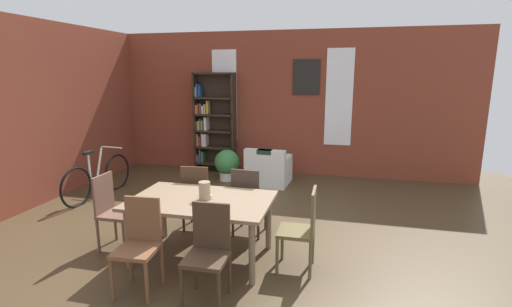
% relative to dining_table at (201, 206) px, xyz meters
% --- Properties ---
extents(ground_plane, '(9.73, 9.73, 0.00)m').
position_rel_dining_table_xyz_m(ground_plane, '(0.20, 0.34, -0.66)').
color(ground_plane, '#473723').
extents(back_wall_brick, '(8.09, 0.12, 3.05)m').
position_rel_dining_table_xyz_m(back_wall_brick, '(0.20, 4.14, 0.87)').
color(back_wall_brick, brown).
rests_on(back_wall_brick, ground).
extents(window_pane_0, '(0.55, 0.02, 1.98)m').
position_rel_dining_table_xyz_m(window_pane_0, '(-1.04, 4.07, 1.02)').
color(window_pane_0, white).
extents(window_pane_1, '(0.55, 0.02, 1.98)m').
position_rel_dining_table_xyz_m(window_pane_1, '(1.44, 4.07, 1.02)').
color(window_pane_1, white).
extents(dining_table, '(1.64, 1.05, 0.74)m').
position_rel_dining_table_xyz_m(dining_table, '(0.00, 0.00, 0.00)').
color(dining_table, '#7B634C').
rests_on(dining_table, ground).
extents(vase_on_table, '(0.13, 0.13, 0.21)m').
position_rel_dining_table_xyz_m(vase_on_table, '(0.05, 0.00, 0.19)').
color(vase_on_table, '#998466').
rests_on(vase_on_table, dining_table).
extents(tealight_candle_0, '(0.04, 0.04, 0.05)m').
position_rel_dining_table_xyz_m(tealight_candle_0, '(0.10, 0.03, 0.11)').
color(tealight_candle_0, silver).
rests_on(tealight_candle_0, dining_table).
extents(dining_chair_far_right, '(0.42, 0.42, 0.95)m').
position_rel_dining_table_xyz_m(dining_chair_far_right, '(0.36, 0.75, -0.15)').
color(dining_chair_far_right, '#362A22').
rests_on(dining_chair_far_right, ground).
extents(dining_chair_near_right, '(0.41, 0.41, 0.95)m').
position_rel_dining_table_xyz_m(dining_chair_near_right, '(0.37, -0.75, -0.15)').
color(dining_chair_near_right, '#3E2A1D').
rests_on(dining_chair_near_right, ground).
extents(dining_chair_far_left, '(0.44, 0.44, 0.95)m').
position_rel_dining_table_xyz_m(dining_chair_far_left, '(-0.36, 0.75, -0.15)').
color(dining_chair_far_left, '#3F281A').
rests_on(dining_chair_far_left, ground).
extents(dining_chair_head_left, '(0.40, 0.40, 0.95)m').
position_rel_dining_table_xyz_m(dining_chair_head_left, '(-1.19, -0.00, -0.15)').
color(dining_chair_head_left, brown).
rests_on(dining_chair_head_left, ground).
extents(dining_chair_near_left, '(0.43, 0.43, 0.95)m').
position_rel_dining_table_xyz_m(dining_chair_near_left, '(-0.37, -0.75, -0.15)').
color(dining_chair_near_left, brown).
rests_on(dining_chair_near_left, ground).
extents(dining_chair_head_right, '(0.41, 0.41, 0.95)m').
position_rel_dining_table_xyz_m(dining_chair_head_right, '(1.19, 0.00, -0.15)').
color(dining_chair_head_right, brown).
rests_on(dining_chair_head_right, ground).
extents(bookshelf_tall, '(0.92, 0.29, 2.19)m').
position_rel_dining_table_xyz_m(bookshelf_tall, '(-1.28, 3.90, 0.43)').
color(bookshelf_tall, '#2D2319').
rests_on(bookshelf_tall, ground).
extents(armchair_white, '(0.84, 0.84, 0.75)m').
position_rel_dining_table_xyz_m(armchair_white, '(0.15, 3.18, -0.38)').
color(armchair_white, silver).
rests_on(armchair_white, ground).
extents(bicycle_second, '(0.44, 1.73, 0.90)m').
position_rel_dining_table_xyz_m(bicycle_second, '(-2.64, 1.68, -0.31)').
color(bicycle_second, black).
rests_on(bicycle_second, ground).
extents(potted_plant_by_shelf, '(0.51, 0.51, 0.64)m').
position_rel_dining_table_xyz_m(potted_plant_by_shelf, '(-0.74, 3.24, -0.31)').
color(potted_plant_by_shelf, silver).
rests_on(potted_plant_by_shelf, ground).
extents(framed_picture, '(0.56, 0.03, 0.72)m').
position_rel_dining_table_xyz_m(framed_picture, '(0.76, 4.06, 1.43)').
color(framed_picture, black).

